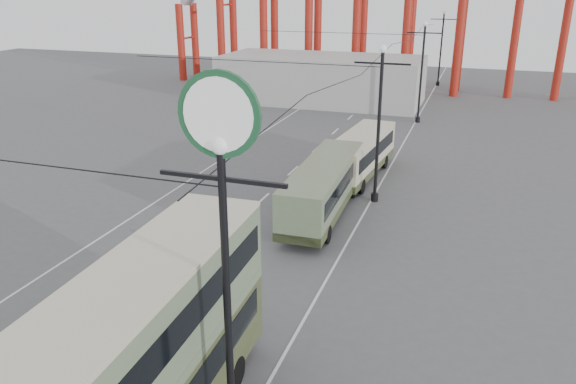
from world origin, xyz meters
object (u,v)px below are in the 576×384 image
at_px(lamp_post_near, 223,197).
at_px(single_decker_green, 323,187).
at_px(single_decker_cream, 360,154).
at_px(double_decker_bus, 150,351).
at_px(pedestrian, 237,263).

xyz_separation_m(lamp_post_near, single_decker_green, (-2.40, 17.87, -6.15)).
relative_size(lamp_post_near, single_decker_cream, 1.11).
distance_m(double_decker_bus, pedestrian, 10.03).
height_order(double_decker_bus, single_decker_green, double_decker_bus).
bearing_deg(single_decker_cream, lamp_post_near, -80.98).
bearing_deg(single_decker_green, pedestrian, -102.51).
bearing_deg(double_decker_bus, lamp_post_near, 3.45).
bearing_deg(pedestrian, double_decker_bus, 62.07).
height_order(single_decker_cream, pedestrian, single_decker_cream).
bearing_deg(single_decker_green, double_decker_bus, -91.28).
relative_size(single_decker_green, single_decker_cream, 1.11).
relative_size(single_decker_green, pedestrian, 6.79).
bearing_deg(lamp_post_near, single_decker_green, 97.66).
distance_m(lamp_post_near, single_decker_cream, 25.93).
bearing_deg(single_decker_cream, pedestrian, -93.08).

